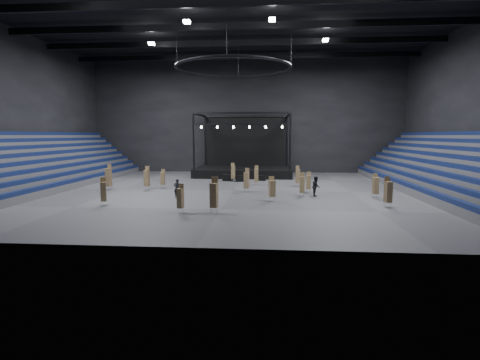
# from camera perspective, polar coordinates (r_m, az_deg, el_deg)

# --- Properties ---
(floor) EXTENTS (50.00, 50.00, 0.00)m
(floor) POSITION_cam_1_polar(r_m,az_deg,el_deg) (40.78, -0.98, -1.61)
(floor) COLOR #474749
(floor) RESTS_ON ground
(ceiling) EXTENTS (50.00, 42.00, 0.20)m
(ceiling) POSITION_cam_1_polar(r_m,az_deg,el_deg) (42.10, -1.03, 23.41)
(ceiling) COLOR black
(ceiling) RESTS_ON wall_back
(wall_back) EXTENTS (50.00, 0.20, 18.00)m
(wall_back) POSITION_cam_1_polar(r_m,az_deg,el_deg) (61.35, 0.95, 9.64)
(wall_back) COLOR black
(wall_back) RESTS_ON ground
(wall_front) EXTENTS (50.00, 0.20, 18.00)m
(wall_front) POSITION_cam_1_polar(r_m,az_deg,el_deg) (19.79, -7.23, 15.56)
(wall_front) COLOR black
(wall_front) RESTS_ON ground
(wall_left) EXTENTS (0.20, 42.00, 18.00)m
(wall_left) POSITION_cam_1_polar(r_m,az_deg,el_deg) (49.60, -31.56, 9.32)
(wall_left) COLOR black
(wall_left) RESTS_ON ground
(wall_right) EXTENTS (0.20, 42.00, 18.00)m
(wall_right) POSITION_cam_1_polar(r_m,az_deg,el_deg) (45.42, 32.73, 9.57)
(wall_right) COLOR black
(wall_right) RESTS_ON ground
(bleachers_left) EXTENTS (7.20, 40.00, 6.40)m
(bleachers_left) POSITION_cam_1_polar(r_m,az_deg,el_deg) (48.51, -29.05, 0.94)
(bleachers_left) COLOR #4F4F51
(bleachers_left) RESTS_ON floor
(bleachers_right) EXTENTS (7.20, 40.00, 6.40)m
(bleachers_right) POSITION_cam_1_polar(r_m,az_deg,el_deg) (44.61, 29.80, 0.45)
(bleachers_right) COLOR #4F4F51
(bleachers_right) RESTS_ON floor
(stage) EXTENTS (14.00, 10.00, 9.20)m
(stage) POSITION_cam_1_polar(r_m,az_deg,el_deg) (56.70, 0.63, 2.24)
(stage) COLOR black
(stage) RESTS_ON floor
(truss_ring) EXTENTS (12.30, 12.30, 5.15)m
(truss_ring) POSITION_cam_1_polar(r_m,az_deg,el_deg) (40.95, -1.02, 16.70)
(truss_ring) COLOR black
(truss_ring) RESTS_ON ceiling
(roof_girders) EXTENTS (49.00, 30.35, 0.70)m
(roof_girders) POSITION_cam_1_polar(r_m,az_deg,el_deg) (41.88, -1.03, 22.36)
(roof_girders) COLOR black
(roof_girders) RESTS_ON ceiling
(floodlights) EXTENTS (28.60, 16.60, 0.25)m
(floodlights) POSITION_cam_1_polar(r_m,az_deg,el_deg) (37.89, -1.68, 23.10)
(floodlights) COLOR white
(floodlights) RESTS_ON roof_girders
(flight_case_left) EXTENTS (1.38, 0.87, 0.86)m
(flight_case_left) POSITION_cam_1_polar(r_m,az_deg,el_deg) (49.36, -1.89, 0.36)
(flight_case_left) COLOR black
(flight_case_left) RESTS_ON floor
(flight_case_mid) EXTENTS (1.34, 1.04, 0.80)m
(flight_case_mid) POSITION_cam_1_polar(r_m,az_deg,el_deg) (48.63, 0.10, 0.23)
(flight_case_mid) COLOR black
(flight_case_mid) RESTS_ON floor
(flight_case_right) EXTENTS (1.11, 0.71, 0.69)m
(flight_case_right) POSITION_cam_1_polar(r_m,az_deg,el_deg) (49.66, 3.31, 0.29)
(flight_case_right) COLOR black
(flight_case_right) RESTS_ON floor
(chair_stack_0) EXTENTS (0.54, 0.54, 2.26)m
(chair_stack_0) POSITION_cam_1_polar(r_m,az_deg,el_deg) (29.39, -9.07, -2.69)
(chair_stack_0) COLOR silver
(chair_stack_0) RESTS_ON floor
(chair_stack_1) EXTENTS (0.58, 0.58, 2.42)m
(chair_stack_1) POSITION_cam_1_polar(r_m,az_deg,el_deg) (34.05, -20.09, -1.59)
(chair_stack_1) COLOR silver
(chair_stack_1) RESTS_ON floor
(chair_stack_2) EXTENTS (0.47, 0.47, 2.14)m
(chair_stack_2) POSITION_cam_1_polar(r_m,az_deg,el_deg) (43.65, -11.69, 0.29)
(chair_stack_2) COLOR silver
(chair_stack_2) RESTS_ON floor
(chair_stack_3) EXTENTS (0.47, 0.47, 2.39)m
(chair_stack_3) POSITION_cam_1_polar(r_m,az_deg,el_deg) (44.93, 2.50, 0.75)
(chair_stack_3) COLOR silver
(chair_stack_3) RESTS_ON floor
(chair_stack_4) EXTENTS (0.56, 0.56, 2.63)m
(chair_stack_4) POSITION_cam_1_polar(r_m,az_deg,el_deg) (42.30, -14.03, 0.34)
(chair_stack_4) COLOR silver
(chair_stack_4) RESTS_ON floor
(chair_stack_5) EXTENTS (0.54, 0.54, 2.19)m
(chair_stack_5) POSITION_cam_1_polar(r_m,az_deg,el_deg) (39.74, 10.40, -0.28)
(chair_stack_5) COLOR silver
(chair_stack_5) RESTS_ON floor
(chair_stack_6) EXTENTS (0.66, 0.66, 2.28)m
(chair_stack_6) POSITION_cam_1_polar(r_m,az_deg,el_deg) (34.04, 4.90, -1.24)
(chair_stack_6) COLOR silver
(chair_stack_6) RESTS_ON floor
(chair_stack_7) EXTENTS (0.60, 0.60, 2.55)m
(chair_stack_7) POSITION_cam_1_polar(r_m,az_deg,el_deg) (39.56, 1.01, 0.04)
(chair_stack_7) COLOR silver
(chair_stack_7) RESTS_ON floor
(chair_stack_8) EXTENTS (0.63, 0.63, 2.59)m
(chair_stack_8) POSITION_cam_1_polar(r_m,az_deg,el_deg) (33.43, 21.64, -1.63)
(chair_stack_8) COLOR silver
(chair_stack_8) RESTS_ON floor
(chair_stack_9) EXTENTS (0.64, 0.64, 2.86)m
(chair_stack_9) POSITION_cam_1_polar(r_m,az_deg,el_deg) (43.44, -19.39, 0.46)
(chair_stack_9) COLOR silver
(chair_stack_9) RESTS_ON floor
(chair_stack_10) EXTENTS (0.51, 0.51, 2.43)m
(chair_stack_10) POSITION_cam_1_polar(r_m,az_deg,el_deg) (44.66, 8.79, 0.65)
(chair_stack_10) COLOR silver
(chair_stack_10) RESTS_ON floor
(chair_stack_11) EXTENTS (0.56, 0.56, 2.38)m
(chair_stack_11) POSITION_cam_1_polar(r_m,az_deg,el_deg) (37.93, 19.95, -0.76)
(chair_stack_11) COLOR silver
(chair_stack_11) RESTS_ON floor
(chair_stack_12) EXTENTS (0.62, 0.62, 2.81)m
(chair_stack_12) POSITION_cam_1_polar(r_m,az_deg,el_deg) (28.84, -3.99, -2.24)
(chair_stack_12) COLOR silver
(chair_stack_12) RESTS_ON floor
(chair_stack_13) EXTENTS (0.46, 0.46, 2.36)m
(chair_stack_13) POSITION_cam_1_polar(r_m,az_deg,el_deg) (37.15, 9.44, -0.63)
(chair_stack_13) COLOR silver
(chair_stack_13) RESTS_ON floor
(chair_stack_14) EXTENTS (0.59, 0.59, 2.42)m
(chair_stack_14) POSITION_cam_1_polar(r_m,az_deg,el_deg) (48.63, -1.07, 1.24)
(chair_stack_14) COLOR silver
(chair_stack_14) RESTS_ON floor
(man_center) EXTENTS (0.77, 0.64, 1.80)m
(man_center) POSITION_cam_1_polar(r_m,az_deg,el_deg) (36.53, -9.56, -1.26)
(man_center) COLOR black
(man_center) RESTS_ON floor
(crew_member) EXTENTS (0.82, 1.01, 1.96)m
(crew_member) POSITION_cam_1_polar(r_m,az_deg,el_deg) (37.67, 11.52, -0.94)
(crew_member) COLOR black
(crew_member) RESTS_ON floor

